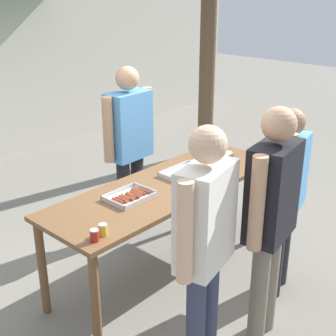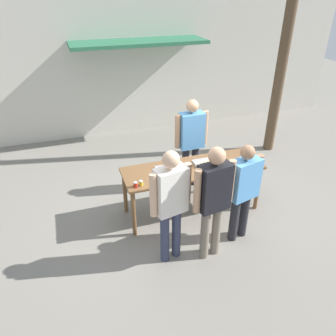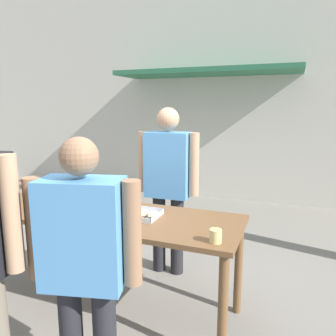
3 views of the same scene
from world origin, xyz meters
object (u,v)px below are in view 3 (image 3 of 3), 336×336
person_server_behind_table (168,177)px  person_customer_with_cup (84,256)px  food_tray_buns (136,213)px  food_tray_sausages (66,205)px  beer_cup (216,236)px

person_server_behind_table → person_customer_with_cup: person_server_behind_table is taller
food_tray_buns → person_customer_with_cup: size_ratio=0.27×
food_tray_sausages → beer_cup: (1.49, -0.31, 0.03)m
beer_cup → person_server_behind_table: size_ratio=0.05×
person_server_behind_table → person_customer_with_cup: 1.72m
beer_cup → person_server_behind_table: (-0.76, 1.08, 0.13)m
food_tray_sausages → food_tray_buns: food_tray_buns is taller
food_tray_sausages → beer_cup: 1.52m
person_customer_with_cup → food_tray_sausages: bearing=-60.9°
food_tray_sausages → person_server_behind_table: person_server_behind_table is taller
food_tray_buns → beer_cup: size_ratio=4.71×
food_tray_buns → person_server_behind_table: (-0.01, 0.77, 0.15)m
person_server_behind_table → person_customer_with_cup: bearing=-87.0°
food_tray_sausages → food_tray_buns: bearing=0.0°
food_tray_sausages → beer_cup: size_ratio=4.01×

